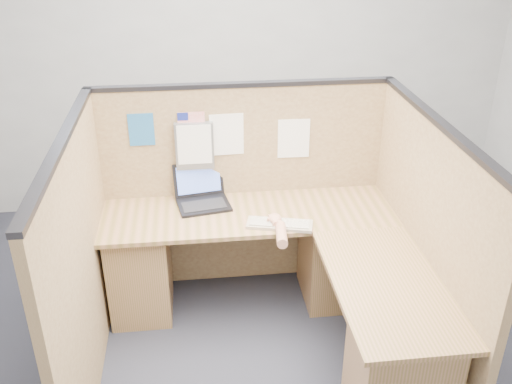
{
  "coord_description": "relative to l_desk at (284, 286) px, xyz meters",
  "views": [
    {
      "loc": [
        -0.34,
        -2.64,
        2.59
      ],
      "look_at": [
        0.03,
        0.5,
        0.97
      ],
      "focal_mm": 40.0,
      "sensor_mm": 36.0,
      "label": 1
    }
  ],
  "objects": [
    {
      "name": "floor",
      "position": [
        -0.18,
        -0.29,
        -0.39
      ],
      "size": [
        5.0,
        5.0,
        0.0
      ],
      "primitive_type": "plane",
      "color": "black",
      "rests_on": "ground"
    },
    {
      "name": "wall_back",
      "position": [
        -0.18,
        1.96,
        1.01
      ],
      "size": [
        5.0,
        0.0,
        5.0
      ],
      "primitive_type": "plane",
      "rotation": [
        1.57,
        0.0,
        0.0
      ],
      "color": "#999B9E",
      "rests_on": "floor"
    },
    {
      "name": "cubicle_partitions",
      "position": [
        -0.18,
        0.14,
        0.38
      ],
      "size": [
        2.06,
        1.83,
        1.53
      ],
      "color": "brown",
      "rests_on": "floor"
    },
    {
      "name": "l_desk",
      "position": [
        0.0,
        0.0,
        0.0
      ],
      "size": [
        1.95,
        1.75,
        0.73
      ],
      "color": "brown",
      "rests_on": "floor"
    },
    {
      "name": "laptop",
      "position": [
        -0.48,
        0.58,
        0.4
      ],
      "size": [
        0.38,
        0.38,
        0.25
      ],
      "rotation": [
        0.0,
        0.0,
        0.17
      ],
      "color": "black",
      "rests_on": "l_desk"
    },
    {
      "name": "keyboard",
      "position": [
        -0.0,
        0.19,
        0.35
      ],
      "size": [
        0.44,
        0.24,
        0.03
      ],
      "rotation": [
        0.0,
        0.0,
        -0.25
      ],
      "color": "gray",
      "rests_on": "l_desk"
    },
    {
      "name": "mouse",
      "position": [
        -0.03,
        0.22,
        0.36
      ],
      "size": [
        0.11,
        0.09,
        0.04
      ],
      "primitive_type": "ellipsoid",
      "rotation": [
        0.0,
        0.0,
        0.26
      ],
      "color": "silver",
      "rests_on": "l_desk"
    },
    {
      "name": "hand_forearm",
      "position": [
        -0.02,
        0.09,
        0.37
      ],
      "size": [
        0.1,
        0.36,
        0.08
      ],
      "color": "tan",
      "rests_on": "l_desk"
    },
    {
      "name": "blue_poster",
      "position": [
        -0.86,
        0.68,
        0.85
      ],
      "size": [
        0.17,
        0.01,
        0.22
      ],
      "primitive_type": "cube",
      "rotation": [
        0.0,
        0.0,
        0.02
      ],
      "color": "#215F9B",
      "rests_on": "cubicle_partitions"
    },
    {
      "name": "american_flag",
      "position": [
        -0.55,
        0.67,
        0.89
      ],
      "size": [
        0.18,
        0.01,
        0.32
      ],
      "color": "olive",
      "rests_on": "cubicle_partitions"
    },
    {
      "name": "file_holder",
      "position": [
        -0.52,
        0.66,
        0.73
      ],
      "size": [
        0.26,
        0.05,
        0.33
      ],
      "color": "slate",
      "rests_on": "cubicle_partitions"
    },
    {
      "name": "paper_left",
      "position": [
        -0.3,
        0.68,
        0.79
      ],
      "size": [
        0.23,
        0.02,
        0.29
      ],
      "primitive_type": "cube",
      "rotation": [
        0.0,
        0.0,
        0.05
      ],
      "color": "white",
      "rests_on": "cubicle_partitions"
    },
    {
      "name": "paper_right",
      "position": [
        0.17,
        0.68,
        0.74
      ],
      "size": [
        0.22,
        0.01,
        0.28
      ],
      "primitive_type": "cube",
      "rotation": [
        0.0,
        0.0,
        -0.03
      ],
      "color": "white",
      "rests_on": "cubicle_partitions"
    }
  ]
}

